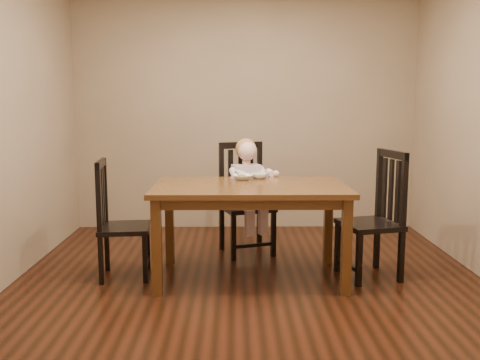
{
  "coord_description": "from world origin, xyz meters",
  "views": [
    {
      "loc": [
        -0.13,
        -4.33,
        1.52
      ],
      "look_at": [
        -0.08,
        0.25,
        0.83
      ],
      "focal_mm": 40.0,
      "sensor_mm": 36.0,
      "label": 1
    }
  ],
  "objects_px": {
    "dining_table": "(250,196)",
    "bowl_veg": "(259,176)",
    "chair_left": "(118,222)",
    "chair_right": "(375,217)",
    "toddler": "(247,185)",
    "chair_child": "(245,200)",
    "bowl_peas": "(243,177)"
  },
  "relations": [
    {
      "from": "chair_child",
      "to": "chair_right",
      "type": "relative_size",
      "value": 1.0
    },
    {
      "from": "chair_child",
      "to": "dining_table",
      "type": "bearing_deg",
      "value": 73.74
    },
    {
      "from": "chair_child",
      "to": "bowl_veg",
      "type": "xyz_separation_m",
      "value": [
        0.12,
        -0.46,
        0.31
      ]
    },
    {
      "from": "chair_child",
      "to": "toddler",
      "type": "xyz_separation_m",
      "value": [
        0.02,
        -0.05,
        0.16
      ]
    },
    {
      "from": "chair_child",
      "to": "chair_right",
      "type": "xyz_separation_m",
      "value": [
        1.1,
        -0.78,
        -0.0
      ]
    },
    {
      "from": "chair_left",
      "to": "toddler",
      "type": "bearing_deg",
      "value": 116.66
    },
    {
      "from": "chair_right",
      "to": "bowl_veg",
      "type": "bearing_deg",
      "value": 57.58
    },
    {
      "from": "chair_child",
      "to": "chair_right",
      "type": "distance_m",
      "value": 1.35
    },
    {
      "from": "chair_right",
      "to": "toddler",
      "type": "bearing_deg",
      "value": 42.02
    },
    {
      "from": "chair_left",
      "to": "chair_right",
      "type": "distance_m",
      "value": 2.21
    },
    {
      "from": "bowl_veg",
      "to": "chair_left",
      "type": "bearing_deg",
      "value": -165.62
    },
    {
      "from": "dining_table",
      "to": "chair_right",
      "type": "relative_size",
      "value": 1.49
    },
    {
      "from": "dining_table",
      "to": "bowl_veg",
      "type": "bearing_deg",
      "value": 76.04
    },
    {
      "from": "dining_table",
      "to": "bowl_veg",
      "type": "xyz_separation_m",
      "value": [
        0.09,
        0.36,
        0.12
      ]
    },
    {
      "from": "toddler",
      "to": "bowl_peas",
      "type": "height_order",
      "value": "toddler"
    },
    {
      "from": "toddler",
      "to": "bowl_veg",
      "type": "xyz_separation_m",
      "value": [
        0.1,
        -0.4,
        0.15
      ]
    },
    {
      "from": "chair_left",
      "to": "toddler",
      "type": "relative_size",
      "value": 1.66
    },
    {
      "from": "chair_left",
      "to": "dining_table",
      "type": "bearing_deg",
      "value": 81.7
    },
    {
      "from": "toddler",
      "to": "bowl_veg",
      "type": "relative_size",
      "value": 3.98
    },
    {
      "from": "dining_table",
      "to": "bowl_veg",
      "type": "relative_size",
      "value": 10.53
    },
    {
      "from": "chair_child",
      "to": "bowl_peas",
      "type": "height_order",
      "value": "chair_child"
    },
    {
      "from": "chair_right",
      "to": "bowl_peas",
      "type": "height_order",
      "value": "chair_right"
    },
    {
      "from": "dining_table",
      "to": "bowl_peas",
      "type": "distance_m",
      "value": 0.33
    },
    {
      "from": "dining_table",
      "to": "chair_child",
      "type": "distance_m",
      "value": 0.84
    },
    {
      "from": "chair_child",
      "to": "bowl_peas",
      "type": "bearing_deg",
      "value": 68.14
    },
    {
      "from": "chair_left",
      "to": "bowl_peas",
      "type": "bearing_deg",
      "value": 97.21
    },
    {
      "from": "dining_table",
      "to": "bowl_veg",
      "type": "distance_m",
      "value": 0.39
    },
    {
      "from": "dining_table",
      "to": "chair_left",
      "type": "distance_m",
      "value": 1.16
    },
    {
      "from": "chair_child",
      "to": "toddler",
      "type": "bearing_deg",
      "value": 90.0
    },
    {
      "from": "chair_right",
      "to": "toddler",
      "type": "distance_m",
      "value": 1.32
    },
    {
      "from": "chair_left",
      "to": "bowl_peas",
      "type": "distance_m",
      "value": 1.15
    },
    {
      "from": "dining_table",
      "to": "bowl_peas",
      "type": "relative_size",
      "value": 8.79
    }
  ]
}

